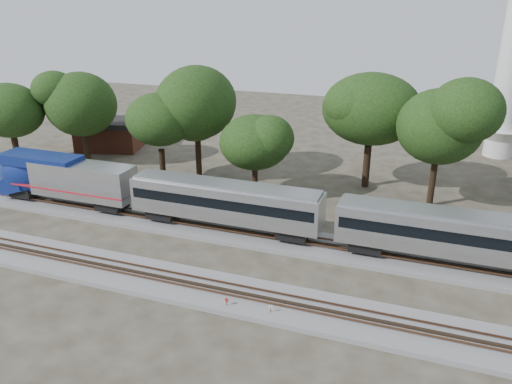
% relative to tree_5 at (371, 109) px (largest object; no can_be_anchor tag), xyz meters
% --- Properties ---
extents(ground, '(160.00, 160.00, 0.00)m').
position_rel_tree_5_xyz_m(ground, '(-8.36, -23.53, -9.34)').
color(ground, '#383328').
rests_on(ground, ground).
extents(track_far, '(160.00, 5.00, 0.73)m').
position_rel_tree_5_xyz_m(track_far, '(-8.36, -17.53, -9.14)').
color(track_far, slate).
rests_on(track_far, ground).
extents(track_near, '(160.00, 5.00, 0.73)m').
position_rel_tree_5_xyz_m(track_near, '(-8.36, -27.53, -9.14)').
color(track_near, slate).
rests_on(track_near, ground).
extents(switch_stand_red, '(0.31, 0.13, 1.00)m').
position_rel_tree_5_xyz_m(switch_stand_red, '(-5.62, -29.23, -8.70)').
color(switch_stand_red, '#512D19').
rests_on(switch_stand_red, ground).
extents(switch_stand_white, '(0.30, 0.10, 0.96)m').
position_rel_tree_5_xyz_m(switch_stand_white, '(-2.36, -28.95, -8.73)').
color(switch_stand_white, '#512D19').
rests_on(switch_stand_white, ground).
extents(switch_lever, '(0.56, 0.42, 0.30)m').
position_rel_tree_5_xyz_m(switch_lever, '(-3.78, -29.58, -9.19)').
color(switch_lever, '#512D19').
rests_on(switch_lever, ground).
extents(brick_building, '(10.44, 8.53, 4.37)m').
position_rel_tree_5_xyz_m(brick_building, '(-38.35, 3.30, -7.14)').
color(brick_building, brown).
rests_on(brick_building, ground).
extents(tree_0, '(7.65, 7.65, 10.79)m').
position_rel_tree_5_xyz_m(tree_0, '(-45.12, -8.02, -1.83)').
color(tree_0, black).
rests_on(tree_0, ground).
extents(tree_1, '(8.25, 8.25, 11.63)m').
position_rel_tree_5_xyz_m(tree_1, '(-37.00, -3.92, -1.25)').
color(tree_1, black).
rests_on(tree_1, ground).
extents(tree_2, '(7.99, 7.99, 11.27)m').
position_rel_tree_5_xyz_m(tree_2, '(-23.41, -7.18, -1.50)').
color(tree_2, black).
rests_on(tree_2, ground).
extents(tree_3, '(9.50, 9.50, 13.39)m').
position_rel_tree_5_xyz_m(tree_3, '(-20.35, -3.52, -0.01)').
color(tree_3, black).
rests_on(tree_3, ground).
extents(tree_4, '(6.44, 6.44, 9.07)m').
position_rel_tree_5_xyz_m(tree_4, '(-11.40, -7.42, -3.04)').
color(tree_4, black).
rests_on(tree_4, ground).
extents(tree_5, '(9.51, 9.51, 13.41)m').
position_rel_tree_5_xyz_m(tree_5, '(0.00, 0.00, 0.00)').
color(tree_5, black).
rests_on(tree_5, ground).
extents(tree_6, '(8.95, 8.95, 12.62)m').
position_rel_tree_5_xyz_m(tree_6, '(7.51, -3.72, -0.55)').
color(tree_6, black).
rests_on(tree_6, ground).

